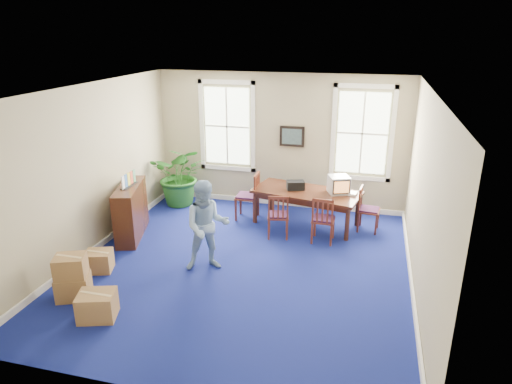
% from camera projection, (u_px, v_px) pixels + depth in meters
% --- Properties ---
extents(floor, '(6.50, 6.50, 0.00)m').
position_uv_depth(floor, '(243.00, 266.00, 8.42)').
color(floor, navy).
rests_on(floor, ground).
extents(ceiling, '(6.50, 6.50, 0.00)m').
position_uv_depth(ceiling, '(241.00, 90.00, 7.34)').
color(ceiling, white).
rests_on(ceiling, ground).
extents(wall_back, '(6.50, 0.00, 6.50)m').
position_uv_depth(wall_back, '(280.00, 141.00, 10.84)').
color(wall_back, tan).
rests_on(wall_back, ground).
extents(wall_front, '(6.50, 0.00, 6.50)m').
position_uv_depth(wall_front, '(158.00, 277.00, 4.91)').
color(wall_front, tan).
rests_on(wall_front, ground).
extents(wall_left, '(0.00, 6.50, 6.50)m').
position_uv_depth(wall_left, '(89.00, 171.00, 8.58)').
color(wall_left, tan).
rests_on(wall_left, ground).
extents(wall_right, '(0.00, 6.50, 6.50)m').
position_uv_depth(wall_right, '(425.00, 199.00, 7.17)').
color(wall_right, tan).
rests_on(wall_right, ground).
extents(baseboard_back, '(6.00, 0.04, 0.12)m').
position_uv_depth(baseboard_back, '(278.00, 202.00, 11.33)').
color(baseboard_back, white).
rests_on(baseboard_back, ground).
extents(baseboard_left, '(0.04, 6.50, 0.12)m').
position_uv_depth(baseboard_left, '(100.00, 245.00, 9.09)').
color(baseboard_left, white).
rests_on(baseboard_left, ground).
extents(baseboard_right, '(0.04, 6.50, 0.12)m').
position_uv_depth(baseboard_right, '(411.00, 284.00, 7.70)').
color(baseboard_right, white).
rests_on(baseboard_right, ground).
extents(window_left, '(1.40, 0.12, 2.20)m').
position_uv_depth(window_left, '(227.00, 126.00, 11.02)').
color(window_left, white).
rests_on(window_left, ground).
extents(window_right, '(1.40, 0.12, 2.20)m').
position_uv_depth(window_right, '(362.00, 134.00, 10.27)').
color(window_right, white).
rests_on(window_right, ground).
extents(wall_picture, '(0.58, 0.06, 0.48)m').
position_uv_depth(wall_picture, '(292.00, 136.00, 10.67)').
color(wall_picture, black).
rests_on(wall_picture, ground).
extents(conference_table, '(2.46, 1.48, 0.78)m').
position_uv_depth(conference_table, '(306.00, 208.00, 10.10)').
color(conference_table, '#3D1D11').
rests_on(conference_table, ground).
extents(crt_tv, '(0.55, 0.58, 0.38)m').
position_uv_depth(crt_tv, '(339.00, 185.00, 9.79)').
color(crt_tv, '#B7B7BC').
rests_on(crt_tv, conference_table).
extents(game_console, '(0.20, 0.24, 0.05)m').
position_uv_depth(game_console, '(353.00, 194.00, 9.72)').
color(game_console, white).
rests_on(game_console, conference_table).
extents(equipment_bag, '(0.44, 0.36, 0.19)m').
position_uv_depth(equipment_bag, '(295.00, 185.00, 10.04)').
color(equipment_bag, black).
rests_on(equipment_bag, conference_table).
extents(chair_near_left, '(0.51, 0.51, 0.97)m').
position_uv_depth(chair_near_left, '(278.00, 215.00, 9.46)').
color(chair_near_left, maroon).
rests_on(chair_near_left, ground).
extents(chair_near_right, '(0.46, 0.46, 0.99)m').
position_uv_depth(chair_near_right, '(323.00, 219.00, 9.24)').
color(chair_near_right, maroon).
rests_on(chair_near_right, ground).
extents(chair_end_left, '(0.50, 0.50, 1.09)m').
position_uv_depth(chair_end_left, '(247.00, 196.00, 10.36)').
color(chair_end_left, maroon).
rests_on(chair_end_left, ground).
extents(chair_end_right, '(0.48, 0.48, 0.96)m').
position_uv_depth(chair_end_right, '(369.00, 209.00, 9.75)').
color(chair_end_right, maroon).
rests_on(chair_end_right, ground).
extents(man, '(1.00, 0.90, 1.67)m').
position_uv_depth(man, '(207.00, 226.00, 8.06)').
color(man, '#85A6C9').
rests_on(man, ground).
extents(credenza, '(0.79, 1.48, 1.12)m').
position_uv_depth(credenza, '(131.00, 211.00, 9.46)').
color(credenza, '#3D1D11').
rests_on(credenza, ground).
extents(brochure_rack, '(0.37, 0.67, 0.30)m').
position_uv_depth(brochure_rack, '(129.00, 179.00, 9.22)').
color(brochure_rack, '#99999E').
rests_on(brochure_rack, credenza).
extents(potted_plant, '(1.49, 1.34, 1.51)m').
position_uv_depth(potted_plant, '(181.00, 175.00, 11.13)').
color(potted_plant, '#1E591A').
rests_on(potted_plant, ground).
extents(cardboard_boxes, '(1.77, 1.77, 0.78)m').
position_uv_depth(cardboard_boxes, '(86.00, 275.00, 7.34)').
color(cardboard_boxes, '#996F40').
rests_on(cardboard_boxes, ground).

